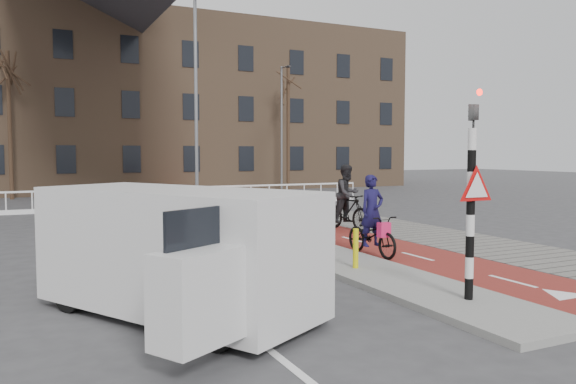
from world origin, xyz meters
name	(u,v)px	position (x,y,z in m)	size (l,w,h in m)	color
ground	(421,279)	(0.00, 0.00, 0.00)	(120.00, 120.00, 0.00)	#38383A
bike_lane	(283,221)	(1.50, 10.00, 0.01)	(2.50, 60.00, 0.01)	maroon
sidewalk	(346,218)	(4.30, 10.00, 0.01)	(3.00, 60.00, 0.01)	slate
curb_island	(303,249)	(-0.70, 4.00, 0.06)	(1.80, 16.00, 0.12)	gray
traffic_signal	(472,189)	(-0.60, -2.02, 1.99)	(0.80, 0.80, 3.68)	black
bollard	(356,248)	(-0.94, 1.02, 0.55)	(0.12, 0.12, 0.85)	#D8CF0C
cyclist_near	(372,229)	(0.55, 2.61, 0.69)	(0.76, 1.99, 2.04)	black
cyclist_far	(347,203)	(2.45, 6.90, 0.92)	(1.10, 2.15, 2.20)	black
van	(176,250)	(-5.21, -0.44, 1.07)	(3.98, 5.02, 2.02)	silver
railing	(82,205)	(-5.00, 17.00, 0.31)	(28.00, 0.10, 0.99)	silver
townhouse_row	(89,77)	(-3.00, 32.00, 7.81)	(46.00, 10.00, 15.90)	#7F6047
tree_mid	(10,126)	(-7.88, 25.75, 4.10)	(0.23, 0.23, 8.20)	#322216
tree_right	(288,130)	(8.81, 24.83, 4.14)	(0.23, 0.23, 8.27)	#322216
streetlight_near	(196,112)	(-1.72, 10.35, 4.03)	(0.12, 0.12, 8.06)	slate
streetlight_right	(282,131)	(7.09, 22.19, 3.92)	(0.12, 0.12, 7.84)	slate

